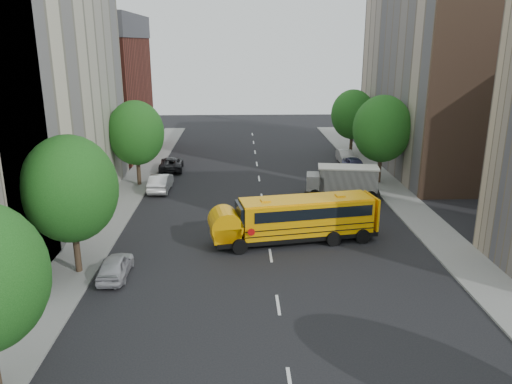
{
  "coord_description": "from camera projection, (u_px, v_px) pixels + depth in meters",
  "views": [
    {
      "loc": [
        -1.85,
        -30.09,
        12.54
      ],
      "look_at": [
        -0.76,
        2.0,
        2.88
      ],
      "focal_mm": 35.0,
      "sensor_mm": 36.0,
      "label": 1
    }
  ],
  "objects": [
    {
      "name": "ground",
      "position": [
        269.0,
        243.0,
        32.47
      ],
      "size": [
        120.0,
        120.0,
        0.0
      ],
      "primitive_type": "plane",
      "color": "black",
      "rests_on": "ground"
    },
    {
      "name": "sidewalk_left",
      "position": [
        110.0,
        218.0,
        36.87
      ],
      "size": [
        3.0,
        80.0,
        0.12
      ],
      "primitive_type": "cube",
      "color": "slate",
      "rests_on": "ground"
    },
    {
      "name": "sidewalk_right",
      "position": [
        417.0,
        215.0,
        37.61
      ],
      "size": [
        3.0,
        80.0,
        0.12
      ],
      "primitive_type": "cube",
      "color": "slate",
      "rests_on": "ground"
    },
    {
      "name": "lane_markings",
      "position": [
        262.0,
        197.0,
        42.04
      ],
      "size": [
        0.15,
        64.0,
        0.01
      ],
      "primitive_type": "cube",
      "color": "silver",
      "rests_on": "ground"
    },
    {
      "name": "building_left_cream",
      "position": [
        7.0,
        80.0,
        34.75
      ],
      "size": [
        10.0,
        26.0,
        20.0
      ],
      "primitive_type": "cube",
      "color": "beige",
      "rests_on": "ground"
    },
    {
      "name": "building_left_redbrick",
      "position": [
        97.0,
        97.0,
        56.81
      ],
      "size": [
        10.0,
        15.0,
        13.0
      ],
      "primitive_type": "cube",
      "color": "maroon",
      "rests_on": "ground"
    },
    {
      "name": "building_right_far",
      "position": [
        438.0,
        79.0,
        49.6
      ],
      "size": [
        10.0,
        22.0,
        18.0
      ],
      "primitive_type": "cube",
      "color": "tan",
      "rests_on": "ground"
    },
    {
      "name": "building_right_sidewall",
      "position": [
        492.0,
        89.0,
        39.07
      ],
      "size": [
        10.1,
        0.3,
        18.0
      ],
      "primitive_type": "cube",
      "color": "brown",
      "rests_on": "ground"
    },
    {
      "name": "street_tree_1",
      "position": [
        70.0,
        189.0,
        26.86
      ],
      "size": [
        5.12,
        5.12,
        7.9
      ],
      "color": "#38281C",
      "rests_on": "ground"
    },
    {
      "name": "street_tree_2",
      "position": [
        136.0,
        133.0,
        44.12
      ],
      "size": [
        4.99,
        4.99,
        7.71
      ],
      "color": "#38281C",
      "rests_on": "ground"
    },
    {
      "name": "street_tree_4",
      "position": [
        382.0,
        129.0,
        44.76
      ],
      "size": [
        5.25,
        5.25,
        8.1
      ],
      "color": "#38281C",
      "rests_on": "ground"
    },
    {
      "name": "street_tree_5",
      "position": [
        353.0,
        114.0,
        56.36
      ],
      "size": [
        4.86,
        4.86,
        7.51
      ],
      "color": "#38281C",
      "rests_on": "ground"
    },
    {
      "name": "school_bus",
      "position": [
        294.0,
        217.0,
        32.25
      ],
      "size": [
        10.86,
        4.27,
        2.99
      ],
      "rotation": [
        0.0,
        0.0,
        0.18
      ],
      "color": "black",
      "rests_on": "ground"
    },
    {
      "name": "safari_truck",
      "position": [
        342.0,
        181.0,
        41.76
      ],
      "size": [
        6.43,
        3.09,
        2.65
      ],
      "rotation": [
        0.0,
        0.0,
        -0.14
      ],
      "color": "black",
      "rests_on": "ground"
    },
    {
      "name": "parked_car_0",
      "position": [
        115.0,
        266.0,
        27.62
      ],
      "size": [
        1.55,
        3.79,
        1.29
      ],
      "primitive_type": "imported",
      "rotation": [
        0.0,
        0.0,
        3.15
      ],
      "color": "#B3B1B8",
      "rests_on": "ground"
    },
    {
      "name": "parked_car_1",
      "position": [
        161.0,
        182.0,
        43.72
      ],
      "size": [
        1.69,
        4.65,
        1.52
      ],
      "primitive_type": "imported",
      "rotation": [
        0.0,
        0.0,
        3.13
      ],
      "color": "silver",
      "rests_on": "ground"
    },
    {
      "name": "parked_car_2",
      "position": [
        171.0,
        164.0,
        50.75
      ],
      "size": [
        2.56,
        5.04,
        1.36
      ],
      "primitive_type": "imported",
      "rotation": [
        0.0,
        0.0,
        3.2
      ],
      "color": "black",
      "rests_on": "ground"
    },
    {
      "name": "parked_car_4",
      "position": [
        355.0,
        166.0,
        49.56
      ],
      "size": [
        2.06,
        4.6,
        1.54
      ],
      "primitive_type": "imported",
      "rotation": [
        0.0,
        0.0,
        0.06
      ],
      "color": "#2C2D4E",
      "rests_on": "ground"
    },
    {
      "name": "parked_car_5",
      "position": [
        345.0,
        157.0,
        53.84
      ],
      "size": [
        1.45,
        4.15,
        1.37
      ],
      "primitive_type": "imported",
      "rotation": [
        0.0,
        0.0,
        -0.0
      ],
      "color": "#A09E9A",
      "rests_on": "ground"
    }
  ]
}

